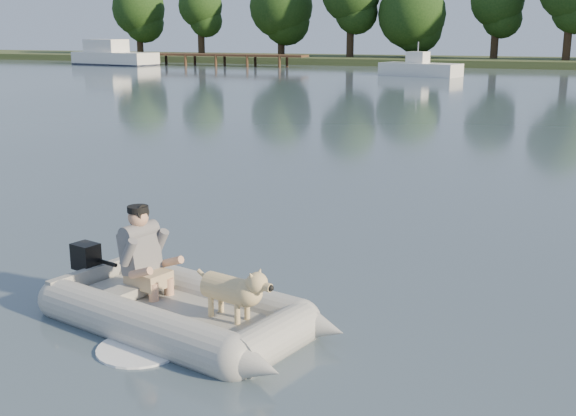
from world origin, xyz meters
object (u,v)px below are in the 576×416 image
at_px(man, 141,249).
at_px(dog, 229,294).
at_px(cabin_cruiser, 115,52).
at_px(motorboat, 421,60).
at_px(dinghy, 182,277).
at_px(dock, 210,60).

relative_size(man, dog, 1.16).
relative_size(cabin_cruiser, motorboat, 1.50).
distance_m(dinghy, cabin_cruiser, 61.29).
height_order(man, dog, man).
bearing_deg(dinghy, dog, 4.57).
bearing_deg(motorboat, dock, 176.18).
xyz_separation_m(dinghy, dog, (0.63, -0.12, -0.07)).
bearing_deg(dinghy, dock, 131.61).
bearing_deg(dog, cabin_cruiser, 140.15).
bearing_deg(dock, dog, -63.10).
bearing_deg(dog, man, -180.00).
xyz_separation_m(dinghy, man, (-0.65, 0.23, 0.18)).
distance_m(man, dog, 1.35).
distance_m(dock, motorboat, 21.67).
distance_m(dog, motorboat, 45.11).
bearing_deg(man, cabin_cruiser, 139.35).
distance_m(dinghy, dog, 0.64).
bearing_deg(dinghy, cabin_cruiser, 139.73).
height_order(dinghy, motorboat, motorboat).
relative_size(dock, cabin_cruiser, 2.07).
bearing_deg(man, dock, 131.14).
bearing_deg(dock, dinghy, -63.60).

